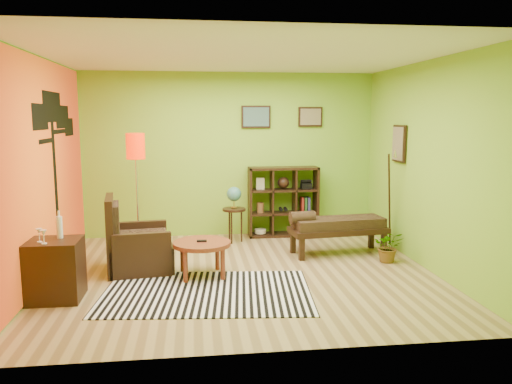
{
  "coord_description": "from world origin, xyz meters",
  "views": [
    {
      "loc": [
        -0.63,
        -6.33,
        2.05
      ],
      "look_at": [
        0.2,
        0.24,
        1.05
      ],
      "focal_mm": 35.0,
      "sensor_mm": 36.0,
      "label": 1
    }
  ],
  "objects": [
    {
      "name": "side_cabinet",
      "position": [
        -2.2,
        -0.67,
        0.35
      ],
      "size": [
        0.58,
        0.53,
        1.0
      ],
      "color": "black",
      "rests_on": "ground"
    },
    {
      "name": "cube_shelf",
      "position": [
        0.91,
        2.03,
        0.6
      ],
      "size": [
        1.2,
        0.35,
        1.2
      ],
      "color": "black",
      "rests_on": "ground"
    },
    {
      "name": "globe_table",
      "position": [
        0.02,
        1.67,
        0.7
      ],
      "size": [
        0.38,
        0.38,
        0.92
      ],
      "color": "black",
      "rests_on": "ground"
    },
    {
      "name": "room_shell",
      "position": [
        -0.09,
        0.01,
        1.8
      ],
      "size": [
        5.04,
        4.54,
        2.82
      ],
      "color": "#83BF2F",
      "rests_on": "ground"
    },
    {
      "name": "armchair",
      "position": [
        -1.42,
        0.33,
        0.31
      ],
      "size": [
        0.94,
        0.94,
        1.02
      ],
      "color": "black",
      "rests_on": "ground"
    },
    {
      "name": "potted_plant",
      "position": [
        2.11,
        0.27,
        0.18
      ],
      "size": [
        0.53,
        0.56,
        0.35
      ],
      "primitive_type": "imported",
      "rotation": [
        0.0,
        0.0,
        -0.32
      ],
      "color": "#26661E",
      "rests_on": "ground"
    },
    {
      "name": "zebra_rug",
      "position": [
        -0.5,
        -0.68,
        0.01
      ],
      "size": [
        2.57,
        1.78,
        0.01
      ],
      "primitive_type": "cube",
      "rotation": [
        0.0,
        0.0,
        -0.1
      ],
      "color": "white",
      "rests_on": "ground"
    },
    {
      "name": "bench",
      "position": [
        1.47,
        0.77,
        0.43
      ],
      "size": [
        1.51,
        0.67,
        0.68
      ],
      "color": "black",
      "rests_on": "ground"
    },
    {
      "name": "ground",
      "position": [
        0.0,
        0.0,
        0.0
      ],
      "size": [
        5.0,
        5.0,
        0.0
      ],
      "primitive_type": "plane",
      "color": "tan",
      "rests_on": "ground"
    },
    {
      "name": "coffee_table",
      "position": [
        -0.54,
        -0.04,
        0.39
      ],
      "size": [
        0.74,
        0.74,
        0.48
      ],
      "color": "maroon",
      "rests_on": "ground"
    },
    {
      "name": "floor_lamp",
      "position": [
        -1.45,
        0.99,
        1.47
      ],
      "size": [
        0.27,
        0.27,
        1.82
      ],
      "color": "silver",
      "rests_on": "ground"
    }
  ]
}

